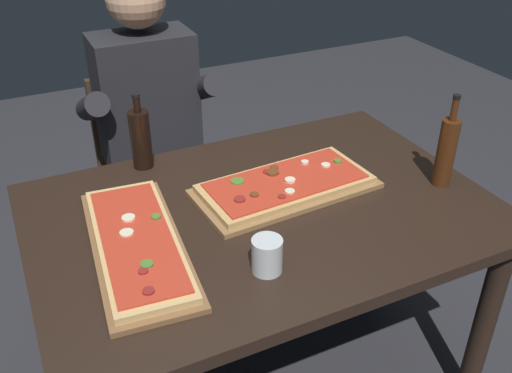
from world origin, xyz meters
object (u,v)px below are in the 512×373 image
pizza_rectangular_left (137,243)px  wine_bottle_dark (446,151)px  seated_diner (152,123)px  tumbler_near_camera (267,257)px  dining_table (263,233)px  pizza_rectangular_front (286,186)px  diner_chair (149,166)px  oil_bottle_amber (141,138)px

pizza_rectangular_left → wine_bottle_dark: size_ratio=2.07×
pizza_rectangular_left → seated_diner: 0.82m
pizza_rectangular_left → tumbler_near_camera: size_ratio=6.65×
dining_table → wine_bottle_dark: bearing=-11.5°
pizza_rectangular_front → pizza_rectangular_left: 0.52m
diner_chair → seated_diner: bearing=-90.0°
wine_bottle_dark → oil_bottle_amber: (-0.85, 0.53, -0.01)m
pizza_rectangular_front → pizza_rectangular_left: (-0.51, -0.09, -0.00)m
dining_table → tumbler_near_camera: bearing=-114.2°
pizza_rectangular_front → wine_bottle_dark: bearing=-20.3°
oil_bottle_amber → diner_chair: bearing=74.2°
pizza_rectangular_front → diner_chair: 0.88m
pizza_rectangular_front → seated_diner: seated_diner is taller
pizza_rectangular_front → seated_diner: bearing=109.6°
pizza_rectangular_front → pizza_rectangular_left: bearing=-169.7°
pizza_rectangular_front → oil_bottle_amber: (-0.37, 0.36, 0.09)m
pizza_rectangular_front → dining_table: bearing=-151.9°
pizza_rectangular_left → oil_bottle_amber: (0.15, 0.45, 0.09)m
pizza_rectangular_front → tumbler_near_camera: size_ratio=6.18×
dining_table → seated_diner: seated_diner is taller
pizza_rectangular_front → tumbler_near_camera: (-0.23, -0.33, 0.02)m
diner_chair → pizza_rectangular_front: bearing=-73.1°
pizza_rectangular_front → oil_bottle_amber: 0.52m
tumbler_near_camera → diner_chair: bearing=90.6°
dining_table → wine_bottle_dark: (0.59, -0.12, 0.22)m
diner_chair → seated_diner: 0.28m
pizza_rectangular_front → wine_bottle_dark: (0.48, -0.18, 0.10)m
dining_table → diner_chair: 0.88m
pizza_rectangular_front → oil_bottle_amber: size_ratio=2.24×
dining_table → diner_chair: size_ratio=1.61×
tumbler_near_camera → pizza_rectangular_left: bearing=140.4°
pizza_rectangular_front → wine_bottle_dark: size_ratio=1.92×
dining_table → tumbler_near_camera: 0.32m
pizza_rectangular_left → dining_table: bearing=4.9°
dining_table → pizza_rectangular_front: size_ratio=2.34×
pizza_rectangular_left → diner_chair: size_ratio=0.74×
dining_table → pizza_rectangular_left: size_ratio=2.18×
wine_bottle_dark → oil_bottle_amber: bearing=147.8°
tumbler_near_camera → diner_chair: diner_chair is taller
diner_chair → tumbler_near_camera: bearing=-89.4°
oil_bottle_amber → tumbler_near_camera: 0.70m
tumbler_near_camera → seated_diner: size_ratio=0.07×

